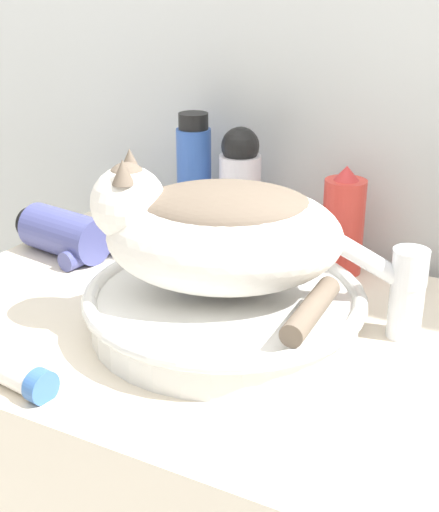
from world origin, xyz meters
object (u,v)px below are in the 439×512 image
(spray_bottle_trigger, at_px, (343,224))
(cream_tube, at_px, (9,371))
(cat, at_px, (217,229))
(hair_dryer, at_px, (65,235))
(shampoo_bottle_tall, at_px, (194,182))
(faucet, at_px, (400,287))
(lotion_bottle_white, at_px, (240,191))

(spray_bottle_trigger, distance_m, cream_tube, 0.54)
(cream_tube, bearing_deg, cat, 57.55)
(hair_dryer, bearing_deg, cream_tube, 128.10)
(shampoo_bottle_tall, height_order, hair_dryer, shampoo_bottle_tall)
(shampoo_bottle_tall, bearing_deg, hair_dryer, -136.93)
(cat, xyz_separation_m, hair_dryer, (-0.34, 0.11, -0.10))
(faucet, bearing_deg, spray_bottle_trigger, -73.66)
(hair_dryer, bearing_deg, spray_bottle_trigger, -151.97)
(cat, relative_size, lotion_bottle_white, 1.68)
(faucet, height_order, spray_bottle_trigger, spray_bottle_trigger)
(faucet, relative_size, spray_bottle_trigger, 0.81)
(shampoo_bottle_tall, distance_m, lotion_bottle_white, 0.08)
(cat, xyz_separation_m, faucet, (0.21, 0.09, -0.07))
(hair_dryer, bearing_deg, faucet, -173.03)
(cream_tube, bearing_deg, lotion_bottle_white, 83.72)
(cat, xyz_separation_m, shampoo_bottle_tall, (-0.18, 0.25, -0.03))
(shampoo_bottle_tall, relative_size, lotion_bottle_white, 1.07)
(cream_tube, bearing_deg, hair_dryer, 119.54)
(faucet, xyz_separation_m, hair_dryer, (-0.55, 0.02, -0.03))
(faucet, height_order, hair_dryer, faucet)
(shampoo_bottle_tall, relative_size, cream_tube, 1.64)
(cream_tube, bearing_deg, shampoo_bottle_tall, 93.73)
(faucet, distance_m, spray_bottle_trigger, 0.21)
(hair_dryer, bearing_deg, cat, 171.15)
(lotion_bottle_white, distance_m, hair_dryer, 0.29)
(cat, relative_size, spray_bottle_trigger, 2.07)
(shampoo_bottle_tall, distance_m, cream_tube, 0.49)
(cream_tube, xyz_separation_m, hair_dryer, (-0.19, 0.34, 0.02))
(cat, relative_size, faucet, 2.56)
(shampoo_bottle_tall, relative_size, spray_bottle_trigger, 1.31)
(faucet, bearing_deg, cat, 0.34)
(spray_bottle_trigger, bearing_deg, hair_dryer, -160.53)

